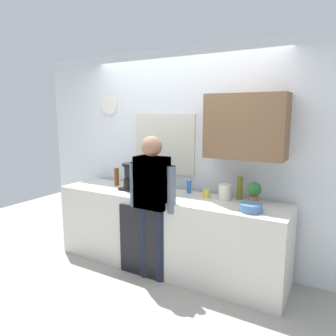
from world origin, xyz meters
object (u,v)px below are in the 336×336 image
bottle_clear_soda (136,182)px  bottle_olive_oil (240,188)px  cup_yellow_cup (206,194)px  potted_plant (254,192)px  dish_soap (189,187)px  person_at_sink (152,196)px  coffee_maker (130,178)px  bottle_green_wine (164,182)px  mixing_bowl (251,208)px  person_guest (152,196)px  bottle_dark_sauce (159,184)px  bottle_amber_beer (117,177)px  storage_canister (225,192)px

bottle_clear_soda → bottle_olive_oil: (1.13, 0.37, -0.01)m
cup_yellow_cup → potted_plant: potted_plant is taller
dish_soap → person_at_sink: person_at_sink is taller
coffee_maker → dish_soap: bearing=15.3°
bottle_clear_soda → bottle_green_wine: bearing=18.5°
cup_yellow_cup → mixing_bowl: size_ratio=0.39×
mixing_bowl → person_guest: person_guest is taller
coffee_maker → cup_yellow_cup: size_ratio=3.88×
bottle_dark_sauce → coffee_maker: bearing=-162.9°
bottle_green_wine → mixing_bowl: bearing=-6.3°
bottle_clear_soda → mixing_bowl: size_ratio=1.27×
bottle_clear_soda → person_guest: bearing=-27.6°
bottle_dark_sauce → dish_soap: 0.38m
coffee_maker → bottle_amber_beer: bearing=163.0°
coffee_maker → person_at_sink: 0.62m
dish_soap → coffee_maker: bearing=-164.7°
bottle_dark_sauce → dish_soap: size_ratio=1.00×
bottle_dark_sauce → mixing_bowl: bearing=-12.3°
bottle_green_wine → cup_yellow_cup: 0.50m
cup_yellow_cup → person_guest: (-0.45, -0.43, 0.01)m
bottle_olive_oil → potted_plant: bearing=-28.6°
potted_plant → dish_soap: bearing=174.8°
bottle_olive_oil → bottle_amber_beer: 1.62m
person_guest → cup_yellow_cup: bearing=-124.9°
bottle_olive_oil → bottle_amber_beer: bottle_olive_oil is taller
bottle_green_wine → storage_canister: (0.68, 0.17, -0.06)m
coffee_maker → dish_soap: coffee_maker is taller
bottle_dark_sauce → person_at_sink: (0.17, -0.42, -0.04)m
bottle_clear_soda → person_at_sink: (0.33, -0.17, -0.09)m
bottle_amber_beer → person_guest: (0.81, -0.41, -0.06)m
bottle_dark_sauce → mixing_bowl: bottle_dark_sauce is taller
coffee_maker → cup_yellow_cup: coffee_maker is taller
bottle_amber_beer → dish_soap: bearing=6.0°
coffee_maker → bottle_amber_beer: (-0.29, 0.09, -0.03)m
potted_plant → coffee_maker: bearing=-175.3°
bottle_amber_beer → potted_plant: 1.80m
storage_canister → person_guest: size_ratio=0.11×
bottle_olive_oil → person_guest: 0.97m
bottle_dark_sauce → potted_plant: (1.15, 0.02, 0.04)m
bottle_clear_soda → person_guest: person_guest is taller
cup_yellow_cup → potted_plant: bearing=1.0°
mixing_bowl → dish_soap: bearing=157.3°
bottle_olive_oil → potted_plant: (0.18, -0.10, 0.01)m
bottle_olive_oil → person_guest: person_guest is taller
bottle_dark_sauce → bottle_olive_oil: bottle_olive_oil is taller
bottle_dark_sauce → bottle_clear_soda: (-0.16, -0.25, 0.05)m
mixing_bowl → dish_soap: dish_soap is taller
bottle_olive_oil → person_at_sink: 0.97m
bottle_green_wine → cup_yellow_cup: bottle_green_wine is taller
bottle_green_wine → bottle_olive_oil: (0.82, 0.26, -0.02)m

